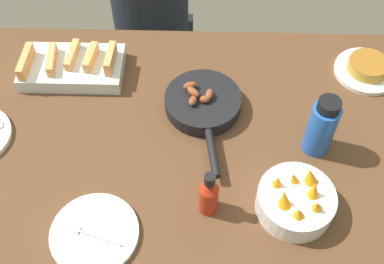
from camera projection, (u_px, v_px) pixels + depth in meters
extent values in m
plane|color=#565142|center=(192.00, 240.00, 2.06)|extent=(14.00, 14.00, 0.00)
cube|color=brown|center=(192.00, 141.00, 1.47)|extent=(1.66, 0.96, 0.03)
cylinder|color=brown|center=(13.00, 108.00, 2.04)|extent=(0.07, 0.07, 0.71)
cylinder|color=brown|center=(378.00, 116.00, 2.01)|extent=(0.07, 0.07, 0.71)
cube|color=silver|center=(73.00, 68.00, 1.60)|extent=(0.34, 0.19, 0.05)
cube|color=#F29E56|center=(26.00, 62.00, 1.55)|extent=(0.03, 0.13, 0.05)
cube|color=#F29E56|center=(52.00, 60.00, 1.57)|extent=(0.04, 0.13, 0.04)
cube|color=#F29E56|center=(72.00, 55.00, 1.58)|extent=(0.03, 0.12, 0.04)
cube|color=#F29E56|center=(91.00, 58.00, 1.57)|extent=(0.04, 0.11, 0.04)
cube|color=#F29E56|center=(111.00, 59.00, 1.56)|extent=(0.03, 0.12, 0.05)
cylinder|color=black|center=(203.00, 107.00, 1.53)|extent=(0.24, 0.24, 0.01)
cylinder|color=black|center=(203.00, 102.00, 1.51)|extent=(0.24, 0.24, 0.04)
cylinder|color=black|center=(212.00, 153.00, 1.38)|extent=(0.05, 0.17, 0.02)
ellipsoid|color=brown|center=(192.00, 101.00, 1.46)|extent=(0.04, 0.04, 0.03)
ellipsoid|color=brown|center=(190.00, 86.00, 1.50)|extent=(0.05, 0.04, 0.03)
ellipsoid|color=brown|center=(205.00, 99.00, 1.47)|extent=(0.03, 0.03, 0.03)
ellipsoid|color=brown|center=(209.00, 94.00, 1.48)|extent=(0.04, 0.05, 0.03)
ellipsoid|color=brown|center=(192.00, 92.00, 1.48)|extent=(0.05, 0.05, 0.03)
cylinder|color=white|center=(366.00, 71.00, 1.62)|extent=(0.21, 0.21, 0.02)
cylinder|color=gold|center=(368.00, 66.00, 1.60)|extent=(0.13, 0.13, 0.03)
cylinder|color=#9B601E|center=(370.00, 62.00, 1.58)|extent=(0.13, 0.13, 0.00)
cylinder|color=white|center=(95.00, 234.00, 1.27)|extent=(0.24, 0.24, 0.02)
cylinder|color=silver|center=(100.00, 238.00, 1.25)|extent=(0.12, 0.04, 0.01)
cube|color=silver|center=(72.00, 228.00, 1.26)|extent=(0.05, 0.04, 0.00)
cylinder|color=white|center=(295.00, 202.00, 1.29)|extent=(0.21, 0.21, 0.07)
cone|color=orange|center=(314.00, 190.00, 1.24)|extent=(0.04, 0.04, 0.06)
cone|color=orange|center=(310.00, 176.00, 1.27)|extent=(0.07, 0.06, 0.06)
cone|color=orange|center=(294.00, 178.00, 1.27)|extent=(0.04, 0.03, 0.05)
cone|color=orange|center=(277.00, 182.00, 1.26)|extent=(0.04, 0.04, 0.05)
cone|color=orange|center=(284.00, 199.00, 1.23)|extent=(0.06, 0.06, 0.06)
cone|color=orange|center=(299.00, 213.00, 1.21)|extent=(0.04, 0.04, 0.04)
cone|color=orange|center=(317.00, 206.00, 1.22)|extent=(0.05, 0.05, 0.06)
cylinder|color=blue|center=(321.00, 129.00, 1.37)|extent=(0.08, 0.08, 0.18)
cylinder|color=black|center=(329.00, 106.00, 1.29)|extent=(0.06, 0.06, 0.03)
cylinder|color=#B72814|center=(209.00, 199.00, 1.28)|extent=(0.05, 0.05, 0.10)
cone|color=#B72814|center=(209.00, 186.00, 1.23)|extent=(0.05, 0.05, 0.03)
cylinder|color=black|center=(210.00, 180.00, 1.20)|extent=(0.03, 0.03, 0.03)
cube|color=black|center=(156.00, 76.00, 2.31)|extent=(0.35, 0.35, 0.48)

